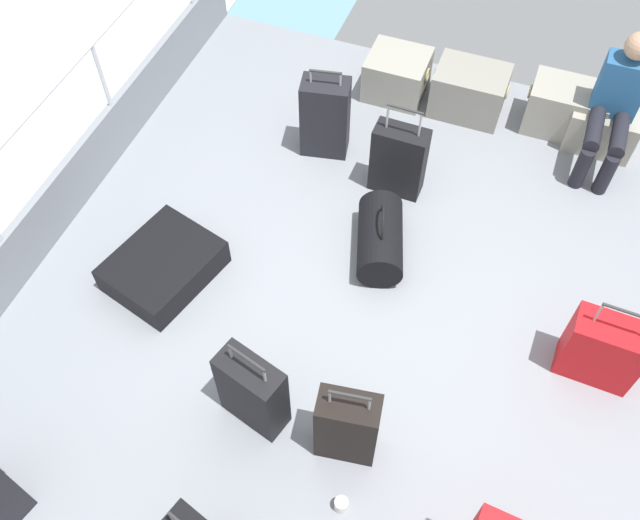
{
  "coord_description": "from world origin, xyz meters",
  "views": [
    {
      "loc": [
        0.74,
        -2.5,
        4.05
      ],
      "look_at": [
        -0.21,
        0.03,
        0.25
      ],
      "focal_mm": 38.84,
      "sensor_mm": 36.0,
      "label": 1
    }
  ],
  "objects_px": {
    "cargo_crate_3": "(603,123)",
    "paper_cup": "(341,505)",
    "suitcase_3": "(325,117)",
    "suitcase_4": "(603,349)",
    "suitcase_8": "(347,426)",
    "suitcase_1": "(164,266)",
    "cargo_crate_1": "(469,91)",
    "suitcase_2": "(398,160)",
    "cargo_crate_2": "(566,109)",
    "suitcase_0": "(253,392)",
    "duffel_bag": "(380,238)",
    "cargo_crate_0": "(397,75)",
    "passenger_seated": "(617,102)"
  },
  "relations": [
    {
      "from": "cargo_crate_2",
      "to": "suitcase_4",
      "type": "xyz_separation_m",
      "value": [
        0.55,
        -2.17,
        0.06
      ]
    },
    {
      "from": "suitcase_2",
      "to": "suitcase_8",
      "type": "relative_size",
      "value": 1.11
    },
    {
      "from": "suitcase_1",
      "to": "cargo_crate_1",
      "type": "bearing_deg",
      "value": 56.94
    },
    {
      "from": "cargo_crate_0",
      "to": "suitcase_1",
      "type": "xyz_separation_m",
      "value": [
        -0.95,
        -2.42,
        -0.08
      ]
    },
    {
      "from": "suitcase_2",
      "to": "cargo_crate_2",
      "type": "bearing_deg",
      "value": 45.79
    },
    {
      "from": "passenger_seated",
      "to": "suitcase_8",
      "type": "bearing_deg",
      "value": -109.54
    },
    {
      "from": "cargo_crate_3",
      "to": "paper_cup",
      "type": "height_order",
      "value": "cargo_crate_3"
    },
    {
      "from": "cargo_crate_0",
      "to": "paper_cup",
      "type": "distance_m",
      "value": 3.58
    },
    {
      "from": "cargo_crate_1",
      "to": "suitcase_4",
      "type": "height_order",
      "value": "suitcase_4"
    },
    {
      "from": "suitcase_4",
      "to": "suitcase_2",
      "type": "bearing_deg",
      "value": 147.31
    },
    {
      "from": "cargo_crate_3",
      "to": "suitcase_2",
      "type": "xyz_separation_m",
      "value": [
        -1.39,
        -1.08,
        0.12
      ]
    },
    {
      "from": "cargo_crate_3",
      "to": "suitcase_8",
      "type": "relative_size",
      "value": 0.77
    },
    {
      "from": "suitcase_0",
      "to": "duffel_bag",
      "type": "distance_m",
      "value": 1.49
    },
    {
      "from": "suitcase_2",
      "to": "suitcase_3",
      "type": "xyz_separation_m",
      "value": [
        -0.66,
        0.2,
        0.04
      ]
    },
    {
      "from": "passenger_seated",
      "to": "suitcase_2",
      "type": "xyz_separation_m",
      "value": [
        -1.39,
        -0.9,
        -0.25
      ]
    },
    {
      "from": "suitcase_3",
      "to": "suitcase_8",
      "type": "distance_m",
      "value": 2.5
    },
    {
      "from": "passenger_seated",
      "to": "cargo_crate_2",
      "type": "bearing_deg",
      "value": 144.88
    },
    {
      "from": "suitcase_4",
      "to": "suitcase_8",
      "type": "height_order",
      "value": "suitcase_8"
    },
    {
      "from": "suitcase_8",
      "to": "passenger_seated",
      "type": "bearing_deg",
      "value": 70.46
    },
    {
      "from": "suitcase_1",
      "to": "suitcase_4",
      "type": "distance_m",
      "value": 2.93
    },
    {
      "from": "suitcase_3",
      "to": "suitcase_0",
      "type": "bearing_deg",
      "value": -80.1
    },
    {
      "from": "suitcase_0",
      "to": "suitcase_4",
      "type": "relative_size",
      "value": 1.03
    },
    {
      "from": "suitcase_3",
      "to": "suitcase_8",
      "type": "xyz_separation_m",
      "value": [
        0.99,
        -2.29,
        -0.03
      ]
    },
    {
      "from": "cargo_crate_2",
      "to": "paper_cup",
      "type": "relative_size",
      "value": 6.43
    },
    {
      "from": "suitcase_2",
      "to": "duffel_bag",
      "type": "bearing_deg",
      "value": -83.44
    },
    {
      "from": "cargo_crate_1",
      "to": "suitcase_1",
      "type": "bearing_deg",
      "value": -123.06
    },
    {
      "from": "passenger_seated",
      "to": "suitcase_0",
      "type": "height_order",
      "value": "passenger_seated"
    },
    {
      "from": "suitcase_0",
      "to": "suitcase_2",
      "type": "height_order",
      "value": "suitcase_2"
    },
    {
      "from": "passenger_seated",
      "to": "suitcase_2",
      "type": "relative_size",
      "value": 1.31
    },
    {
      "from": "cargo_crate_2",
      "to": "suitcase_4",
      "type": "relative_size",
      "value": 0.9
    },
    {
      "from": "suitcase_1",
      "to": "suitcase_2",
      "type": "relative_size",
      "value": 1.07
    },
    {
      "from": "cargo_crate_0",
      "to": "suitcase_1",
      "type": "distance_m",
      "value": 2.6
    },
    {
      "from": "suitcase_3",
      "to": "paper_cup",
      "type": "height_order",
      "value": "suitcase_3"
    },
    {
      "from": "suitcase_4",
      "to": "suitcase_8",
      "type": "distance_m",
      "value": 1.67
    },
    {
      "from": "cargo_crate_3",
      "to": "passenger_seated",
      "type": "height_order",
      "value": "passenger_seated"
    },
    {
      "from": "cargo_crate_0",
      "to": "suitcase_3",
      "type": "bearing_deg",
      "value": -111.49
    },
    {
      "from": "suitcase_8",
      "to": "suitcase_3",
      "type": "bearing_deg",
      "value": 113.33
    },
    {
      "from": "suitcase_8",
      "to": "suitcase_1",
      "type": "bearing_deg",
      "value": 155.64
    },
    {
      "from": "duffel_bag",
      "to": "suitcase_1",
      "type": "bearing_deg",
      "value": -151.75
    },
    {
      "from": "suitcase_8",
      "to": "duffel_bag",
      "type": "height_order",
      "value": "suitcase_8"
    },
    {
      "from": "suitcase_0",
      "to": "suitcase_4",
      "type": "xyz_separation_m",
      "value": [
        1.89,
        1.04,
        -0.04
      ]
    },
    {
      "from": "cargo_crate_2",
      "to": "suitcase_1",
      "type": "xyz_separation_m",
      "value": [
        -2.36,
        -2.48,
        -0.1
      ]
    },
    {
      "from": "suitcase_3",
      "to": "suitcase_8",
      "type": "height_order",
      "value": "suitcase_3"
    },
    {
      "from": "cargo_crate_3",
      "to": "suitcase_4",
      "type": "height_order",
      "value": "suitcase_4"
    },
    {
      "from": "suitcase_3",
      "to": "suitcase_4",
      "type": "height_order",
      "value": "suitcase_3"
    },
    {
      "from": "suitcase_0",
      "to": "paper_cup",
      "type": "height_order",
      "value": "suitcase_0"
    },
    {
      "from": "cargo_crate_0",
      "to": "suitcase_1",
      "type": "bearing_deg",
      "value": -111.45
    },
    {
      "from": "paper_cup",
      "to": "duffel_bag",
      "type": "bearing_deg",
      "value": 101.12
    },
    {
      "from": "cargo_crate_2",
      "to": "suitcase_2",
      "type": "height_order",
      "value": "suitcase_2"
    },
    {
      "from": "cargo_crate_3",
      "to": "cargo_crate_0",
      "type": "bearing_deg",
      "value": -179.15
    }
  ]
}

